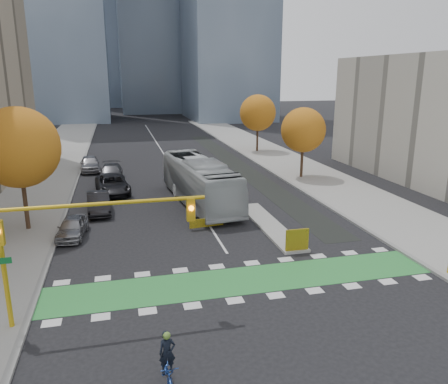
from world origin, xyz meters
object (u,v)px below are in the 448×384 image
tree_east_near (303,130)px  hazard_board (297,240)px  bus (199,181)px  parked_car_b (98,203)px  parked_car_a (72,227)px  parked_car_d (113,184)px  traffic_signal_west (69,232)px  cyclist (168,367)px  parked_car_c (111,173)px  parked_car_e (90,164)px  tree_east_far (258,113)px  tree_west (19,148)px

tree_east_near → hazard_board: bearing=-114.2°
bus → parked_car_b: bus is taller
tree_east_near → bus: 13.54m
parked_car_a → parked_car_d: size_ratio=0.69×
bus → parked_car_a: (-9.39, -5.74, -1.15)m
tree_east_near → traffic_signal_west: (-19.93, -22.51, -0.83)m
traffic_signal_west → cyclist: (3.27, -4.77, -3.38)m
parked_car_c → parked_car_d: 5.00m
parked_car_b → parked_car_e: (-1.39, 15.51, 0.07)m
cyclist → parked_car_c: bearing=91.9°
hazard_board → cyclist: size_ratio=0.71×
tree_east_far → parked_car_c: (-19.15, -12.49, -4.46)m
hazard_board → tree_east_near: 19.93m
parked_car_a → hazard_board: bearing=-17.5°
cyclist → tree_east_near: bearing=56.8°
hazard_board → cyclist: cyclist is taller
tree_west → parked_car_e: size_ratio=1.67×
traffic_signal_west → cyclist: traffic_signal_west is taller
bus → parked_car_e: bus is taller
traffic_signal_west → parked_car_c: (1.28, 26.03, -3.25)m
tree_east_far → traffic_signal_west: bearing=-117.9°
tree_east_near → cyclist: 32.24m
cyclist → bus: (5.05, 21.03, 1.16)m
traffic_signal_west → cyclist: 6.70m
tree_west → cyclist: (7.34, -17.29, -4.96)m
parked_car_a → parked_car_b: bearing=80.1°
parked_car_d → hazard_board: bearing=-64.3°
tree_east_far → parked_car_d: (-19.00, -17.49, -4.45)m
bus → parked_car_d: bearing=138.8°
cyclist → parked_car_b: (-2.87, 20.29, 0.11)m
parked_car_a → parked_car_e: 20.51m
tree_east_near → bus: (-11.61, -6.26, -3.04)m
cyclist → hazard_board: bearing=45.8°
parked_car_d → parked_car_e: (-2.41, 10.00, 0.05)m
parked_car_a → parked_car_b: 5.21m
hazard_board → parked_car_a: size_ratio=0.36×
tree_east_far → bus: 25.57m
tree_west → parked_car_a: bearing=-33.6°
parked_car_a → parked_car_c: 15.69m
tree_east_far → parked_car_d: size_ratio=1.34×
tree_east_far → cyclist: tree_east_far is taller
tree_east_far → parked_car_e: tree_east_far is taller
hazard_board → traffic_signal_west: (-11.93, -4.71, 3.23)m
hazard_board → cyclist: (-8.66, -9.49, -0.14)m
parked_car_a → parked_car_e: bearing=96.3°
parked_car_d → bus: bearing=-41.8°
tree_west → parked_car_b: 7.25m
parked_car_d → parked_car_e: bearing=96.5°
hazard_board → parked_car_b: bearing=136.8°
tree_east_far → parked_car_b: 30.82m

